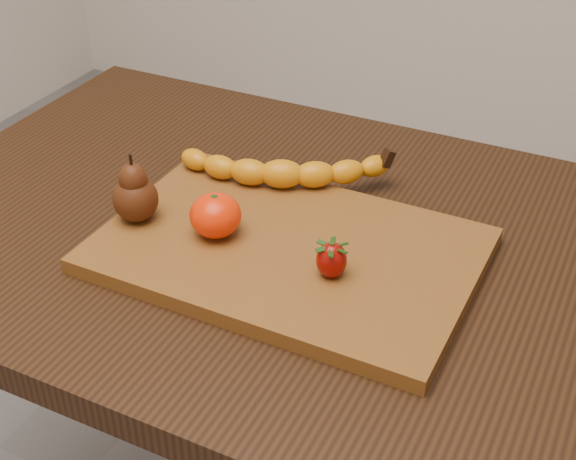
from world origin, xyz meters
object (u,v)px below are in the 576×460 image
at_px(table, 268,285).
at_px(cutting_board, 288,250).
at_px(pear, 134,188).
at_px(mandarin, 215,215).

height_order(table, cutting_board, cutting_board).
height_order(cutting_board, pear, pear).
bearing_deg(table, pear, -149.56).
relative_size(cutting_board, pear, 5.02).
xyz_separation_m(cutting_board, pear, (-0.20, -0.03, 0.05)).
bearing_deg(cutting_board, pear, -169.91).
height_order(table, mandarin, mandarin).
relative_size(pear, mandarin, 1.41).
relative_size(cutting_board, mandarin, 7.06).
relative_size(table, pear, 11.15).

